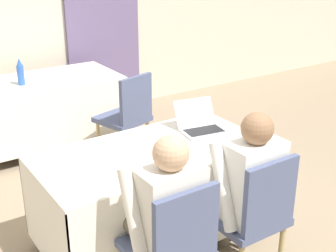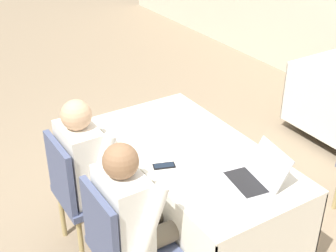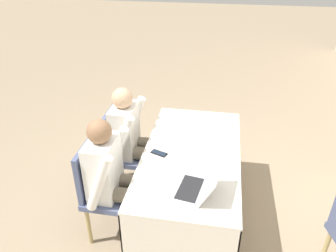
{
  "view_description": "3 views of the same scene",
  "coord_description": "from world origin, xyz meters",
  "px_view_note": "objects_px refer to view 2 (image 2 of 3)",
  "views": [
    {
      "loc": [
        -1.55,
        -2.53,
        2.11
      ],
      "look_at": [
        0.0,
        -0.21,
        0.99
      ],
      "focal_mm": 50.0,
      "sensor_mm": 36.0,
      "label": 1
    },
    {
      "loc": [
        2.2,
        -1.58,
        2.44
      ],
      "look_at": [
        0.0,
        -0.21,
        0.99
      ],
      "focal_mm": 50.0,
      "sensor_mm": 36.0,
      "label": 2
    },
    {
      "loc": [
        2.36,
        0.2,
        2.37
      ],
      "look_at": [
        0.0,
        -0.21,
        0.99
      ],
      "focal_mm": 35.0,
      "sensor_mm": 36.0,
      "label": 3
    }
  ],
  "objects_px": {
    "cell_phone": "(164,166)",
    "person_white_shirt": "(136,215)",
    "laptop": "(253,177)",
    "chair_near_left": "(80,189)",
    "chair_near_right": "(121,243)",
    "person_checkered_shirt": "(93,165)"
  },
  "relations": [
    {
      "from": "person_white_shirt",
      "to": "chair_near_left",
      "type": "bearing_deg",
      "value": 9.54
    },
    {
      "from": "cell_phone",
      "to": "person_checkered_shirt",
      "type": "bearing_deg",
      "value": -116.57
    },
    {
      "from": "chair_near_left",
      "to": "person_checkered_shirt",
      "type": "distance_m",
      "value": 0.19
    },
    {
      "from": "laptop",
      "to": "person_checkered_shirt",
      "type": "bearing_deg",
      "value": -129.45
    },
    {
      "from": "cell_phone",
      "to": "chair_near_right",
      "type": "height_order",
      "value": "chair_near_right"
    },
    {
      "from": "laptop",
      "to": "chair_near_left",
      "type": "bearing_deg",
      "value": -125.55
    },
    {
      "from": "laptop",
      "to": "person_checkered_shirt",
      "type": "height_order",
      "value": "person_checkered_shirt"
    },
    {
      "from": "chair_near_right",
      "to": "person_checkered_shirt",
      "type": "xyz_separation_m",
      "value": [
        -0.62,
        0.1,
        0.16
      ]
    },
    {
      "from": "laptop",
      "to": "cell_phone",
      "type": "relative_size",
      "value": 2.4
    },
    {
      "from": "laptop",
      "to": "cell_phone",
      "type": "height_order",
      "value": "laptop"
    },
    {
      "from": "laptop",
      "to": "person_white_shirt",
      "type": "xyz_separation_m",
      "value": [
        -0.19,
        -0.71,
        -0.12
      ]
    },
    {
      "from": "laptop",
      "to": "chair_near_left",
      "type": "height_order",
      "value": "laptop"
    },
    {
      "from": "laptop",
      "to": "person_checkered_shirt",
      "type": "xyz_separation_m",
      "value": [
        -0.81,
        -0.71,
        -0.12
      ]
    },
    {
      "from": "person_checkered_shirt",
      "to": "cell_phone",
      "type": "bearing_deg",
      "value": -137.12
    },
    {
      "from": "laptop",
      "to": "person_white_shirt",
      "type": "relative_size",
      "value": 0.32
    },
    {
      "from": "cell_phone",
      "to": "person_white_shirt",
      "type": "bearing_deg",
      "value": -33.79
    },
    {
      "from": "cell_phone",
      "to": "chair_near_left",
      "type": "xyz_separation_m",
      "value": [
        -0.37,
        -0.45,
        -0.24
      ]
    },
    {
      "from": "person_checkered_shirt",
      "to": "person_white_shirt",
      "type": "xyz_separation_m",
      "value": [
        0.62,
        0.0,
        0.0
      ]
    },
    {
      "from": "person_checkered_shirt",
      "to": "person_white_shirt",
      "type": "distance_m",
      "value": 0.62
    },
    {
      "from": "chair_near_left",
      "to": "person_checkered_shirt",
      "type": "relative_size",
      "value": 0.78
    },
    {
      "from": "chair_near_right",
      "to": "person_checkered_shirt",
      "type": "height_order",
      "value": "person_checkered_shirt"
    },
    {
      "from": "chair_near_right",
      "to": "person_checkered_shirt",
      "type": "relative_size",
      "value": 0.78
    }
  ]
}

